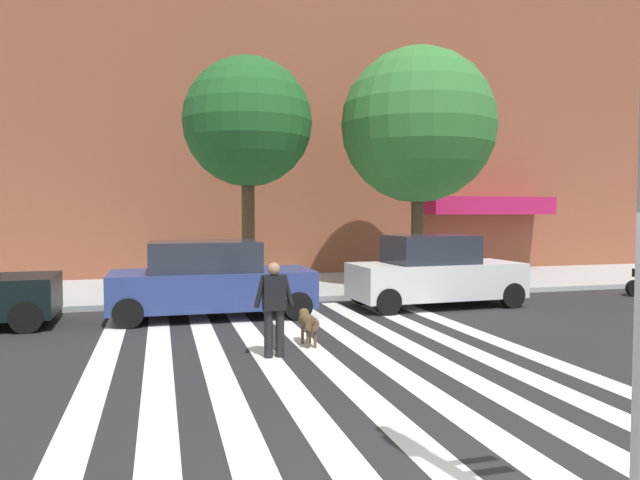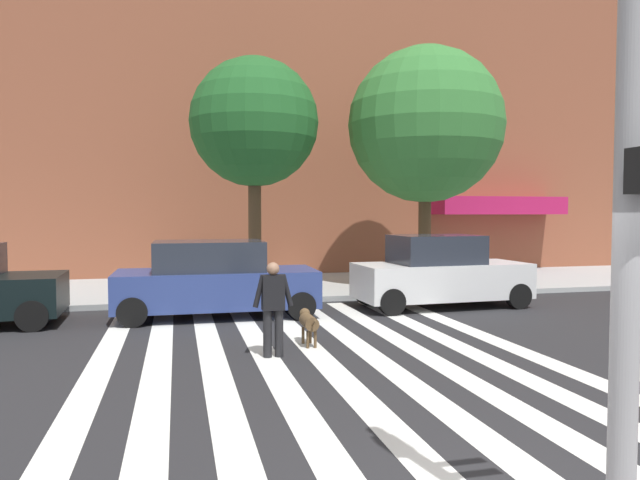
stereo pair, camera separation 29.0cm
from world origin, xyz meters
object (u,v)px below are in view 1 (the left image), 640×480
Objects in this scene: parked_car_behind_first at (211,280)px; dog_on_leash at (308,322)px; street_tree_nearest at (248,123)px; parked_car_third_in_line at (434,273)px; street_tree_middle at (418,126)px; pedestrian_dog_walker at (274,304)px.

parked_car_behind_first is 4.88× the size of dog_on_leash.
street_tree_nearest is at bearing 67.60° from parked_car_behind_first.
parked_car_behind_first is 5.63m from street_tree_nearest.
street_tree_nearest reaches higher than parked_car_third_in_line.
street_tree_middle is 7.80× the size of dog_on_leash.
parked_car_behind_first is 3.78m from dog_on_leash.
street_tree_nearest is 5.42m from street_tree_middle.
street_tree_middle reaches higher than pedestrian_dog_walker.
pedestrian_dog_walker is (-6.10, -7.38, -4.31)m from street_tree_middle.
street_tree_middle is 10.50m from pedestrian_dog_walker.
parked_car_behind_first reaches higher than dog_on_leash.
street_tree_middle is at bearing 72.81° from parked_car_third_in_line.
pedestrian_dog_walker is 1.17m from dog_on_leash.
street_tree_middle is at bearing 51.37° from dog_on_leash.
street_tree_nearest is at bearing 90.83° from dog_on_leash.
parked_car_behind_first is at bearing 113.61° from dog_on_leash.
parked_car_third_in_line is at bearing -107.19° from street_tree_middle.
street_tree_nearest is at bearing 177.97° from street_tree_middle.
street_tree_middle is 4.61× the size of pedestrian_dog_walker.
pedestrian_dog_walker is at bearing -129.58° from street_tree_middle.
street_tree_middle is at bearing 50.42° from pedestrian_dog_walker.
street_tree_nearest reaches higher than dog_on_leash.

